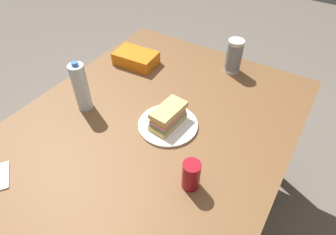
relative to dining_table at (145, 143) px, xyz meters
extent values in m
plane|color=#70665B|center=(0.00, 0.00, -0.66)|extent=(8.00, 8.00, 0.00)
cube|color=brown|center=(0.00, 0.00, 0.06)|extent=(1.58, 1.17, 0.04)
cylinder|color=brown|center=(0.71, -0.50, -0.31)|extent=(0.07, 0.07, 0.70)
cylinder|color=brown|center=(0.71, 0.50, -0.31)|extent=(0.07, 0.07, 0.70)
cylinder|color=white|center=(0.08, -0.07, 0.08)|extent=(0.27, 0.27, 0.01)
cube|color=#DBB26B|center=(0.08, -0.07, 0.10)|extent=(0.18, 0.11, 0.02)
cube|color=#599E3F|center=(0.08, -0.07, 0.12)|extent=(0.17, 0.10, 0.01)
cube|color=#C6727A|center=(0.08, -0.07, 0.13)|extent=(0.16, 0.10, 0.02)
cube|color=yellow|center=(0.08, -0.07, 0.14)|extent=(0.16, 0.09, 0.01)
cube|color=#DBB26B|center=(0.10, -0.06, 0.16)|extent=(0.18, 0.11, 0.02)
cylinder|color=maroon|center=(-0.13, -0.30, 0.14)|extent=(0.07, 0.07, 0.12)
cube|color=orange|center=(0.41, 0.35, 0.11)|extent=(0.17, 0.24, 0.07)
cylinder|color=silver|center=(-0.02, 0.33, 0.19)|extent=(0.07, 0.07, 0.23)
cylinder|color=blue|center=(-0.02, 0.33, 0.32)|extent=(0.03, 0.03, 0.02)
cylinder|color=silver|center=(0.64, -0.14, 0.13)|extent=(0.08, 0.08, 0.09)
cylinder|color=silver|center=(0.64, -0.14, 0.14)|extent=(0.08, 0.08, 0.09)
cylinder|color=silver|center=(0.64, -0.14, 0.16)|extent=(0.08, 0.08, 0.09)
cylinder|color=silver|center=(0.64, -0.14, 0.18)|extent=(0.08, 0.08, 0.09)
cylinder|color=silver|center=(0.64, -0.14, 0.20)|extent=(0.08, 0.08, 0.09)
cylinder|color=silver|center=(0.64, -0.14, 0.22)|extent=(0.08, 0.08, 0.09)
camera|label=1|loc=(-0.68, -0.55, 0.99)|focal=30.69mm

